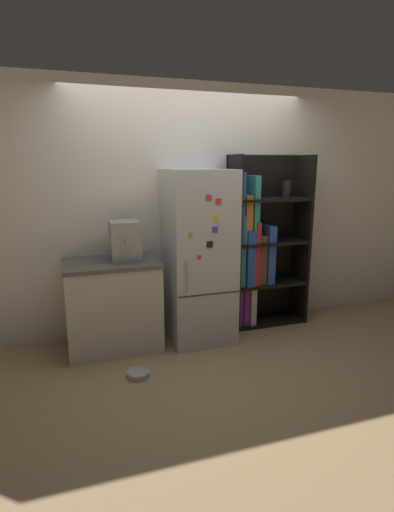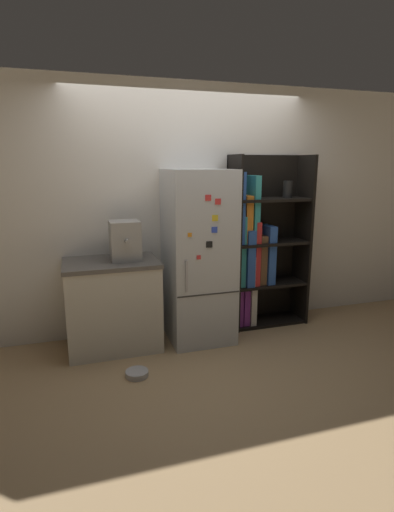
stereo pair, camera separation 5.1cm
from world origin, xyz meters
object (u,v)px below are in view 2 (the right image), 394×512
(espresso_machine, at_px, (125,241))
(pet_bowl, at_px, (137,373))
(refrigerator, at_px, (198,257))
(bookshelf, at_px, (257,250))

(espresso_machine, bearing_deg, pet_bowl, -92.28)
(refrigerator, height_order, bookshelf, bookshelf)
(espresso_machine, relative_size, pet_bowl, 1.90)
(bookshelf, distance_m, pet_bowl, 1.88)
(espresso_machine, xyz_separation_m, pet_bowl, (-0.03, -0.65, -1.04))
(espresso_machine, bearing_deg, refrigerator, -1.82)
(bookshelf, bearing_deg, pet_bowl, -151.97)
(bookshelf, relative_size, pet_bowl, 9.47)
(espresso_machine, bearing_deg, bookshelf, 5.81)
(refrigerator, bearing_deg, bookshelf, 13.09)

